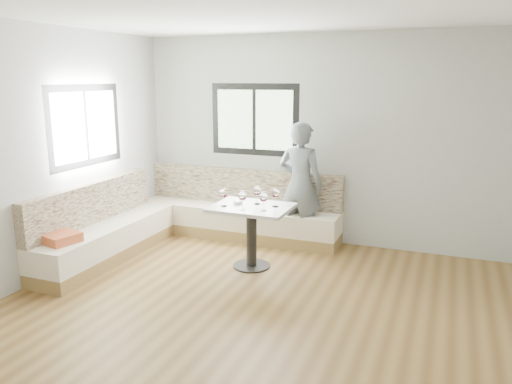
# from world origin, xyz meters

# --- Properties ---
(room) EXTENTS (5.01, 5.01, 2.81)m
(room) POSITION_xyz_m (-0.08, 0.08, 1.41)
(room) COLOR brown
(room) RESTS_ON ground
(banquette) EXTENTS (2.90, 2.80, 0.95)m
(banquette) POSITION_xyz_m (-1.59, 1.63, 0.33)
(banquette) COLOR #9C7A44
(banquette) RESTS_ON ground
(table) EXTENTS (0.93, 0.73, 0.75)m
(table) POSITION_xyz_m (-0.44, 1.23, 0.57)
(table) COLOR black
(table) RESTS_ON ground
(person) EXTENTS (0.67, 0.49, 1.68)m
(person) POSITION_xyz_m (-0.12, 2.18, 0.84)
(person) COLOR slate
(person) RESTS_ON ground
(olive_ramekin) EXTENTS (0.10, 0.10, 0.04)m
(olive_ramekin) POSITION_xyz_m (-0.63, 1.26, 0.78)
(olive_ramekin) COLOR white
(olive_ramekin) RESTS_ON table
(wine_glass_a) EXTENTS (0.10, 0.10, 0.22)m
(wine_glass_a) POSITION_xyz_m (-0.73, 1.09, 0.91)
(wine_glass_a) COLOR white
(wine_glass_a) RESTS_ON table
(wine_glass_b) EXTENTS (0.10, 0.10, 0.22)m
(wine_glass_b) POSITION_xyz_m (-0.47, 1.04, 0.91)
(wine_glass_b) COLOR white
(wine_glass_b) RESTS_ON table
(wine_glass_c) EXTENTS (0.10, 0.10, 0.22)m
(wine_glass_c) POSITION_xyz_m (-0.23, 1.08, 0.91)
(wine_glass_c) COLOR white
(wine_glass_c) RESTS_ON table
(wine_glass_d) EXTENTS (0.10, 0.10, 0.22)m
(wine_glass_d) POSITION_xyz_m (-0.41, 1.33, 0.91)
(wine_glass_d) COLOR white
(wine_glass_d) RESTS_ON table
(wine_glass_e) EXTENTS (0.10, 0.10, 0.22)m
(wine_glass_e) POSITION_xyz_m (-0.16, 1.30, 0.91)
(wine_glass_e) COLOR white
(wine_glass_e) RESTS_ON table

